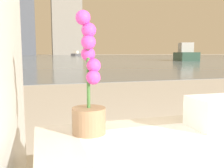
# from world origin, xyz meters

# --- Properties ---
(potted_orchid) EXTENTS (0.12, 0.12, 0.43)m
(potted_orchid) POSITION_xyz_m (-0.63, 0.90, 0.71)
(potted_orchid) COLOR #8C6B4C
(potted_orchid) RESTS_ON bathtub
(towel_stack) EXTENTS (0.26, 0.16, 0.12)m
(towel_stack) POSITION_xyz_m (-0.11, 0.84, 0.63)
(towel_stack) COLOR white
(towel_stack) RESTS_ON bathtub
(harbor_water) EXTENTS (180.00, 110.00, 0.01)m
(harbor_water) POSITION_xyz_m (0.00, 62.00, 0.01)
(harbor_water) COLOR slate
(harbor_water) RESTS_ON ground_plane
(harbor_boat_0) EXTENTS (3.42, 4.27, 1.56)m
(harbor_boat_0) POSITION_xyz_m (10.30, 75.37, 0.56)
(harbor_boat_0) COLOR #4C4C51
(harbor_boat_0) RESTS_ON harbor_water
(harbor_boat_2) EXTENTS (3.58, 5.67, 2.01)m
(harbor_boat_2) POSITION_xyz_m (15.44, 25.14, 0.72)
(harbor_boat_2) COLOR #335647
(harbor_boat_2) RESTS_ON harbor_water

